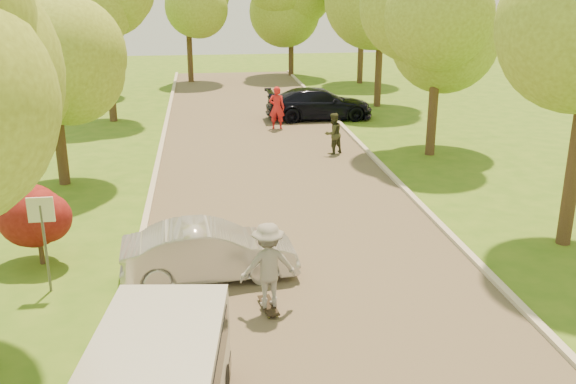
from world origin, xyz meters
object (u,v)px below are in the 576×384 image
street_sign (43,225)px  longboard (269,306)px  silver_sedan (210,251)px  dark_sedan (319,104)px  skateboarder (268,265)px  person_olive (333,134)px  person_striped (277,108)px

street_sign → longboard: street_sign is taller
silver_sedan → longboard: (1.16, -1.70, -0.55)m
dark_sedan → skateboarder: (-4.44, -18.64, 0.27)m
silver_sedan → dark_sedan: bearing=-22.0°
person_olive → skateboarder: bearing=42.3°
street_sign → longboard: size_ratio=2.29×
person_striped → person_olive: person_striped is taller
person_striped → longboard: bearing=97.0°
longboard → person_olive: size_ratio=0.59×
skateboarder → street_sign: bearing=-26.0°
street_sign → dark_sedan: (9.10, 17.14, -0.81)m
silver_sedan → dark_sedan: 17.84m
silver_sedan → person_striped: (3.31, 15.03, 0.32)m
street_sign → person_striped: street_sign is taller
silver_sedan → person_olive: person_olive is taller
silver_sedan → skateboarder: bearing=-149.5°
street_sign → longboard: bearing=-17.8°
dark_sedan → silver_sedan: bearing=161.3°
dark_sedan → longboard: size_ratio=5.44×
person_striped → person_olive: bearing=123.9°
street_sign → dark_sedan: 19.43m
street_sign → person_striped: size_ratio=1.12×
street_sign → person_olive: size_ratio=1.35×
person_striped → street_sign: bearing=80.2°
street_sign → person_olive: 13.58m
silver_sedan → person_olive: bearing=-29.2°
longboard → person_olive: (3.80, 12.09, 0.71)m
street_sign → person_striped: (6.81, 15.23, -0.59)m
longboard → person_striped: 16.89m
skateboarder → person_olive: 12.68m
silver_sedan → skateboarder: skateboarder is taller
street_sign → skateboarder: 4.92m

